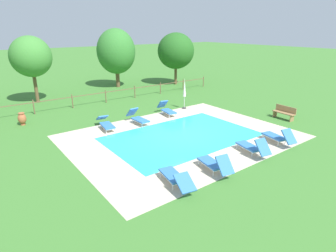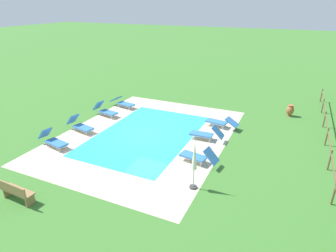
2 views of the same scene
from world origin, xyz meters
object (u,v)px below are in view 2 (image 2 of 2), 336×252
Objects in this scene: sun_lounger_south_end at (53,140)px; patio_umbrella_closed_row_west at (194,159)px; sun_lounger_north_mid at (80,125)px; sun_lounger_south_mid at (123,103)px; sun_lounger_north_far at (105,110)px; wooden_bench_lawn_side at (16,191)px; sun_lounger_north_near_steps at (198,156)px; sun_lounger_north_end at (206,134)px; terracotta_urn_near_fence at (290,110)px; sun_lounger_south_near_corner at (221,122)px.

patio_umbrella_closed_row_west reaches higher than sun_lounger_south_end.
sun_lounger_south_mid is (-4.73, -0.01, -0.03)m from sun_lounger_north_mid.
wooden_bench_lawn_side is at bearing 14.66° from sun_lounger_north_far.
sun_lounger_north_near_steps is at bearing 55.34° from sun_lounger_south_mid.
sun_lounger_north_far reaches higher than sun_lounger_north_end.
sun_lounger_north_near_steps reaches higher than wooden_bench_lawn_side.
sun_lounger_north_end is at bearing 148.62° from wooden_bench_lawn_side.
sun_lounger_south_end is 15.24m from terracotta_urn_near_fence.
sun_lounger_north_mid is at bearing 0.14° from sun_lounger_south_mid.
sun_lounger_south_mid is at bearing -74.18° from terracotta_urn_near_fence.
terracotta_urn_near_fence reaches higher than sun_lounger_south_mid.
sun_lounger_north_near_steps is 9.32m from terracotta_urn_near_fence.
sun_lounger_north_mid is (-0.61, -7.71, 0.00)m from sun_lounger_north_near_steps.
sun_lounger_south_end reaches higher than sun_lounger_south_mid.
wooden_bench_lawn_side is at bearing -27.34° from sun_lounger_south_near_corner.
sun_lounger_north_end is at bearing 120.13° from sun_lounger_south_end.
wooden_bench_lawn_side is at bearing -32.76° from terracotta_urn_near_fence.
wooden_bench_lawn_side is (8.30, -5.06, 0.08)m from sun_lounger_north_end.
sun_lounger_north_mid reaches higher than sun_lounger_south_near_corner.
patio_umbrella_closed_row_west reaches higher than sun_lounger_north_end.
sun_lounger_north_far is 0.87× the size of patio_umbrella_closed_row_west.
sun_lounger_north_mid is 0.99× the size of sun_lounger_south_end.
terracotta_urn_near_fence is (-5.95, 4.11, 0.04)m from sun_lounger_north_end.
sun_lounger_north_near_steps is 1.02× the size of sun_lounger_north_far.
sun_lounger_north_mid is 13.89m from terracotta_urn_near_fence.
sun_lounger_north_end is at bearing 84.35° from sun_lounger_north_far.
sun_lounger_south_near_corner is at bearing 152.66° from wooden_bench_lawn_side.
sun_lounger_north_near_steps is at bearing 85.48° from sun_lounger_north_mid.
sun_lounger_north_near_steps is at bearing -23.19° from terracotta_urn_near_fence.
sun_lounger_south_mid is at bearing -179.86° from sun_lounger_north_mid.
sun_lounger_south_near_corner is at bearing 99.82° from sun_lounger_north_far.
sun_lounger_north_far reaches higher than sun_lounger_south_near_corner.
sun_lounger_south_mid is (-5.34, -7.73, -0.03)m from sun_lounger_north_near_steps.
sun_lounger_north_mid is at bearing -107.65° from patio_umbrella_closed_row_west.
sun_lounger_south_end is 4.64m from wooden_bench_lawn_side.
sun_lounger_south_near_corner is 7.62m from sun_lounger_south_mid.
terracotta_urn_near_fence is at bearing 163.16° from patio_umbrella_closed_row_west.
sun_lounger_north_mid is at bearing -61.68° from sun_lounger_south_near_corner.
terracotta_urn_near_fence is at bearing 105.82° from sun_lounger_south_mid.
sun_lounger_north_end reaches higher than sun_lounger_south_near_corner.
sun_lounger_south_end is (1.59, -7.69, 0.00)m from sun_lounger_north_near_steps.
terracotta_urn_near_fence is at bearing 147.24° from wooden_bench_lawn_side.
wooden_bench_lawn_side is at bearing -58.32° from patio_umbrella_closed_row_west.
sun_lounger_north_mid is 4.73m from sun_lounger_south_mid.
wooden_bench_lawn_side is (3.69, -5.97, -0.92)m from patio_umbrella_closed_row_west.
sun_lounger_north_near_steps is 8.55m from sun_lounger_north_far.
sun_lounger_north_end is 2.44× the size of terracotta_urn_near_fence.
sun_lounger_north_end is 4.81m from patio_umbrella_closed_row_west.
sun_lounger_north_end is 0.86× the size of patio_umbrella_closed_row_west.
wooden_bench_lawn_side is (6.29, 2.21, 0.08)m from sun_lounger_north_mid.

